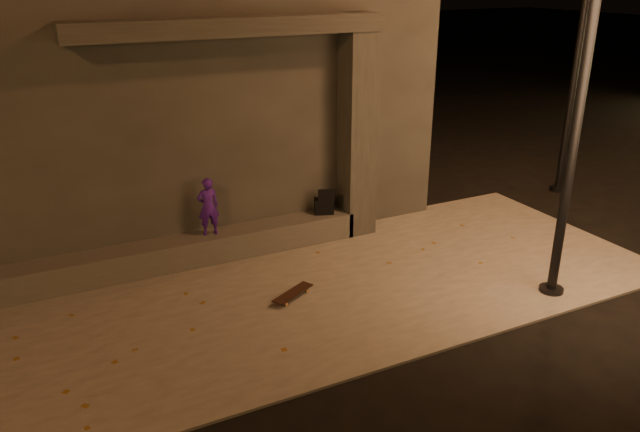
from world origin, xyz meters
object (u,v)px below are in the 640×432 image
column (357,136)px  backpack (324,205)px  skateboard (293,293)px  street_lamp_0 (595,4)px  skateboarder (208,206)px

column → backpack: (-0.66, 0.00, -1.19)m
skateboard → street_lamp_0: street_lamp_0 is taller
skateboarder → street_lamp_0: (4.26, -3.41, 3.19)m
column → skateboarder: column is taller
backpack → street_lamp_0: (2.13, -3.41, 3.51)m
skateboarder → backpack: size_ratio=2.04×
backpack → skateboard: 2.41m
column → skateboarder: 2.91m
backpack → skateboard: size_ratio=0.63×
backpack → skateboard: backpack is taller
backpack → skateboard: bearing=-106.9°
column → skateboarder: bearing=180.0°
skateboarder → skateboard: skateboarder is taller
column → skateboard: bearing=-138.8°
skateboarder → skateboard: (0.67, -1.84, -0.87)m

